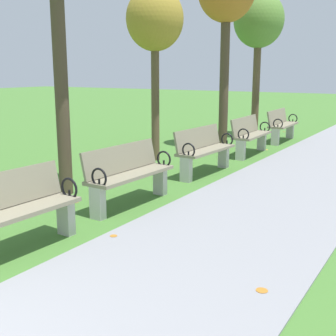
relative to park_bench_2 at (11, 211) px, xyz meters
The scene contains 8 objects.
park_bench_2 is the anchor object (origin of this frame).
park_bench_3 2.13m from the park_bench_2, 90.00° to the left, with size 0.53×1.62×0.90m.
park_bench_4 4.56m from the park_bench_2, 90.00° to the left, with size 0.53×1.62×0.90m.
park_bench_5 6.94m from the park_bench_2, 90.00° to the left, with size 0.53×1.62×0.90m.
park_bench_6 9.33m from the park_bench_2, 90.00° to the left, with size 0.52×1.61×0.90m.
tree_3 6.01m from the park_bench_2, 106.69° to the left, with size 1.23×1.23×3.73m.
tree_5 10.26m from the park_bench_2, 95.77° to the left, with size 1.45×1.45×4.21m.
scattered_leaves 5.47m from the park_bench_2, 89.18° to the left, with size 4.65×14.15×0.02m.
Camera 1 is at (3.38, -0.50, 1.98)m, focal length 47.58 mm.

